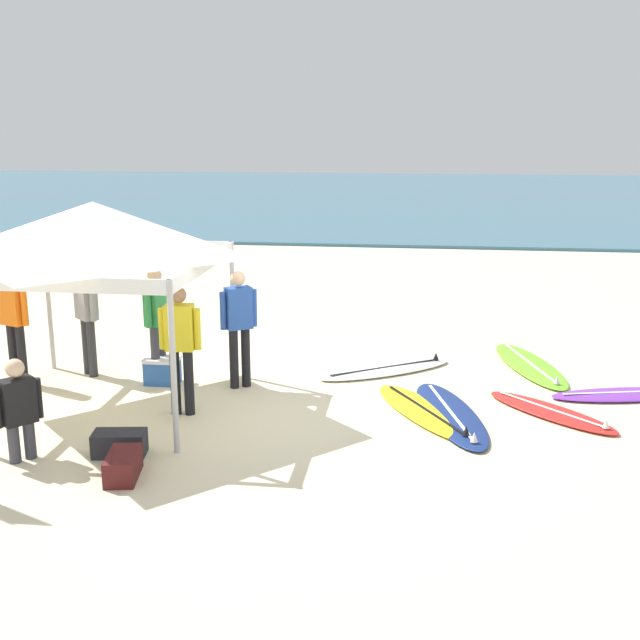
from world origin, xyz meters
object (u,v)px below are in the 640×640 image
(surfboard_white, at_px, (386,369))
(person_blue, at_px, (239,321))
(person_yellow, at_px, (180,342))
(gear_bag_near_tent, at_px, (120,443))
(surfboard_navy, at_px, (450,414))
(person_green, at_px, (157,317))
(surfboard_purple, at_px, (626,394))
(surfboard_red, at_px, (551,412))
(cooler_box, at_px, (162,370))
(person_black, at_px, (18,406))
(gear_bag_by_pole, at_px, (123,466))
(canopy_tent, at_px, (95,230))
(surfboard_yellow, at_px, (426,412))
(person_grey, at_px, (87,312))
(person_orange, at_px, (14,317))
(surfboard_lime, at_px, (530,365))

(surfboard_white, distance_m, person_blue, 2.49)
(person_yellow, xyz_separation_m, gear_bag_near_tent, (-0.34, -1.37, -0.85))
(surfboard_navy, bearing_deg, person_green, 168.09)
(surfboard_purple, bearing_deg, person_blue, -177.19)
(surfboard_red, bearing_deg, cooler_box, 173.88)
(person_black, relative_size, gear_bag_by_pole, 2.00)
(person_green, bearing_deg, canopy_tent, -112.21)
(surfboard_yellow, height_order, person_green, person_green)
(surfboard_purple, bearing_deg, person_black, -157.22)
(gear_bag_by_pole, bearing_deg, surfboard_purple, 29.25)
(surfboard_white, relative_size, gear_bag_by_pole, 3.71)
(canopy_tent, bearing_deg, person_yellow, -11.13)
(person_yellow, xyz_separation_m, person_grey, (-1.89, 1.43, 0.00))
(person_orange, xyz_separation_m, gear_bag_near_tent, (2.46, -2.34, -0.85))
(surfboard_purple, xyz_separation_m, surfboard_navy, (-2.47, -1.09, -0.00))
(surfboard_purple, distance_m, person_yellow, 6.20)
(cooler_box, bearing_deg, surfboard_yellow, -11.81)
(surfboard_lime, xyz_separation_m, gear_bag_near_tent, (-5.14, -4.03, 0.10))
(canopy_tent, bearing_deg, person_grey, 121.43)
(surfboard_red, relative_size, person_black, 1.49)
(person_yellow, xyz_separation_m, person_black, (-1.38, -1.65, -0.33))
(surfboard_red, height_order, person_grey, person_grey)
(surfboard_lime, xyz_separation_m, gear_bag_by_pole, (-4.88, -4.60, 0.10))
(surfboard_purple, bearing_deg, surfboard_navy, -156.24)
(person_yellow, bearing_deg, surfboard_yellow, 6.78)
(person_black, bearing_deg, gear_bag_near_tent, 15.04)
(surfboard_navy, xyz_separation_m, cooler_box, (-4.16, 0.83, 0.16))
(person_grey, xyz_separation_m, gear_bag_by_pole, (1.81, -3.37, -0.85))
(person_grey, relative_size, person_black, 1.43)
(person_blue, bearing_deg, surfboard_white, 25.87)
(surfboard_purple, xyz_separation_m, person_yellow, (-5.96, -1.43, 0.95))
(canopy_tent, relative_size, gear_bag_by_pole, 5.02)
(surfboard_red, distance_m, gear_bag_near_tent, 5.51)
(gear_bag_by_pole, bearing_deg, person_black, 167.09)
(surfboard_red, bearing_deg, gear_bag_by_pole, -152.56)
(person_yellow, height_order, cooler_box, person_yellow)
(surfboard_white, bearing_deg, person_green, -164.29)
(person_orange, bearing_deg, surfboard_white, 12.51)
(canopy_tent, bearing_deg, person_orange, 155.50)
(person_blue, distance_m, gear_bag_near_tent, 2.80)
(person_yellow, bearing_deg, person_grey, 142.82)
(surfboard_red, relative_size, cooler_box, 3.57)
(person_black, xyz_separation_m, cooler_box, (0.71, 2.83, -0.46))
(person_orange, bearing_deg, person_green, 7.22)
(canopy_tent, relative_size, person_grey, 1.76)
(surfboard_yellow, height_order, person_black, person_black)
(surfboard_red, distance_m, person_orange, 7.68)
(surfboard_white, relative_size, surfboard_lime, 0.88)
(surfboard_purple, distance_m, surfboard_white, 3.47)
(person_orange, height_order, person_blue, same)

